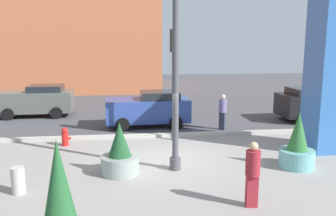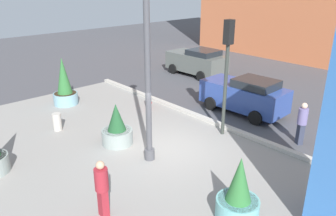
# 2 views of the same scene
# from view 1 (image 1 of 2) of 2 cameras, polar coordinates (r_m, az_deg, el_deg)

# --- Properties ---
(ground_plane) EXTENTS (60.00, 60.00, 0.00)m
(ground_plane) POSITION_cam_1_polar(r_m,az_deg,el_deg) (16.15, -1.84, -3.95)
(ground_plane) COLOR #47474C
(plaza_pavement) EXTENTS (18.00, 10.00, 0.02)m
(plaza_pavement) POSITION_cam_1_polar(r_m,az_deg,el_deg) (10.48, 1.11, -12.10)
(plaza_pavement) COLOR gray
(plaza_pavement) RESTS_ON ground_plane
(curb_strip) EXTENTS (18.00, 0.24, 0.16)m
(curb_strip) POSITION_cam_1_polar(r_m,az_deg,el_deg) (15.28, -1.55, -4.48)
(curb_strip) COLOR #B7B2A8
(curb_strip) RESTS_ON ground_plane
(lamp_post) EXTENTS (0.44, 0.44, 6.65)m
(lamp_post) POSITION_cam_1_polar(r_m,az_deg,el_deg) (10.82, 1.25, 6.33)
(lamp_post) COLOR #4C4C51
(lamp_post) RESTS_ON ground_plane
(art_pillar_blue) EXTENTS (1.42, 1.42, 6.22)m
(art_pillar_blue) POSITION_cam_1_polar(r_m,az_deg,el_deg) (14.28, 25.00, 5.84)
(art_pillar_blue) COLOR #3870BC
(art_pillar_blue) RESTS_ON ground_plane
(potted_plant_near_left) EXTENTS (1.09, 1.09, 2.33)m
(potted_plant_near_left) POSITION_cam_1_polar(r_m,az_deg,el_deg) (7.15, -17.12, -15.95)
(potted_plant_near_left) COLOR gray
(potted_plant_near_left) RESTS_ON ground_plane
(potted_plant_by_pillar) EXTENTS (1.14, 1.14, 1.85)m
(potted_plant_by_pillar) POSITION_cam_1_polar(r_m,az_deg,el_deg) (12.24, 20.30, -6.03)
(potted_plant_by_pillar) COLOR #6BB2B2
(potted_plant_by_pillar) RESTS_ON ground_plane
(potted_plant_curbside) EXTENTS (1.18, 1.18, 1.64)m
(potted_plant_curbside) POSITION_cam_1_polar(r_m,az_deg,el_deg) (11.06, -7.83, -7.57)
(potted_plant_curbside) COLOR gray
(potted_plant_curbside) RESTS_ON ground_plane
(fire_hydrant) EXTENTS (0.36, 0.26, 0.75)m
(fire_hydrant) POSITION_cam_1_polar(r_m,az_deg,el_deg) (14.53, -16.40, -4.52)
(fire_hydrant) COLOR red
(fire_hydrant) RESTS_ON ground_plane
(concrete_bollard) EXTENTS (0.36, 0.36, 0.75)m
(concrete_bollard) POSITION_cam_1_polar(r_m,az_deg,el_deg) (10.47, -23.21, -10.81)
(concrete_bollard) COLOR #B2ADA3
(concrete_bollard) RESTS_ON ground_plane
(traffic_light_far_side) EXTENTS (0.28, 0.42, 4.59)m
(traffic_light_far_side) POSITION_cam_1_polar(r_m,az_deg,el_deg) (14.36, 0.92, 6.76)
(traffic_light_far_side) COLOR #333833
(traffic_light_far_side) RESTS_ON ground_plane
(car_curb_west) EXTENTS (4.16, 2.17, 1.74)m
(car_curb_west) POSITION_cam_1_polar(r_m,az_deg,el_deg) (20.08, 23.13, 0.67)
(car_curb_west) COLOR black
(car_curb_west) RESTS_ON ground_plane
(car_intersection) EXTENTS (4.08, 2.03, 1.73)m
(car_intersection) POSITION_cam_1_polar(r_m,az_deg,el_deg) (17.14, -3.11, -0.12)
(car_intersection) COLOR #2D4793
(car_intersection) RESTS_ON ground_plane
(car_passing_lane) EXTENTS (4.05, 2.10, 1.74)m
(car_passing_lane) POSITION_cam_1_polar(r_m,az_deg,el_deg) (20.87, -20.61, 1.17)
(car_passing_lane) COLOR #565B56
(car_passing_lane) RESTS_ON ground_plane
(pedestrian_by_curb) EXTENTS (0.39, 0.39, 1.68)m
(pedestrian_by_curb) POSITION_cam_1_polar(r_m,az_deg,el_deg) (8.98, 13.60, -9.96)
(pedestrian_by_curb) COLOR maroon
(pedestrian_by_curb) RESTS_ON ground_plane
(pedestrian_crossing) EXTENTS (0.51, 0.51, 1.68)m
(pedestrian_crossing) POSITION_cam_1_polar(r_m,az_deg,el_deg) (16.63, 8.89, -0.35)
(pedestrian_crossing) COLOR #33384C
(pedestrian_crossing) RESTS_ON ground_plane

